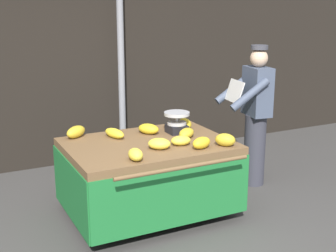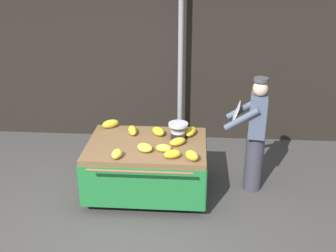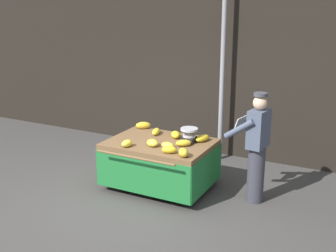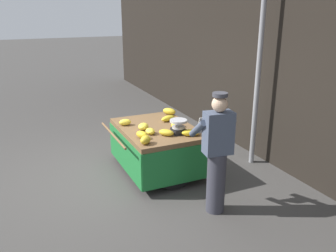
{
  "view_description": "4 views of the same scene",
  "coord_description": "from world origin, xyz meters",
  "px_view_note": "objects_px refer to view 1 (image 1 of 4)",
  "views": [
    {
      "loc": [
        -1.64,
        -3.46,
        2.21
      ],
      "look_at": [
        0.46,
        0.74,
        0.96
      ],
      "focal_mm": 50.5,
      "sensor_mm": 36.0,
      "label": 1
    },
    {
      "loc": [
        0.92,
        -4.43,
        3.31
      ],
      "look_at": [
        0.54,
        0.89,
        1.03
      ],
      "focal_mm": 44.47,
      "sensor_mm": 36.0,
      "label": 2
    },
    {
      "loc": [
        3.38,
        -4.99,
        2.98
      ],
      "look_at": [
        0.45,
        0.67,
        1.12
      ],
      "focal_mm": 45.73,
      "sensor_mm": 36.0,
      "label": 3
    },
    {
      "loc": [
        5.54,
        -1.42,
        2.75
      ],
      "look_at": [
        0.79,
        0.73,
        1.0
      ],
      "focal_mm": 37.99,
      "sensor_mm": 36.0,
      "label": 4
    }
  ],
  "objects_px": {
    "weighing_scale": "(177,122)",
    "banana_bunch_5": "(181,141)",
    "vendor_person": "(255,115)",
    "banana_cart": "(148,162)",
    "banana_bunch_0": "(225,140)",
    "banana_bunch_6": "(76,132)",
    "banana_bunch_8": "(159,144)",
    "banana_bunch_1": "(186,133)",
    "banana_bunch_7": "(114,133)",
    "banana_bunch_3": "(136,155)",
    "banana_bunch_9": "(185,124)",
    "banana_bunch_2": "(149,129)",
    "banana_bunch_4": "(201,143)",
    "street_pole": "(121,45)"
  },
  "relations": [
    {
      "from": "banana_cart",
      "to": "banana_bunch_7",
      "type": "xyz_separation_m",
      "value": [
        -0.25,
        0.32,
        0.26
      ]
    },
    {
      "from": "weighing_scale",
      "to": "vendor_person",
      "type": "distance_m",
      "value": 1.09
    },
    {
      "from": "weighing_scale",
      "to": "banana_bunch_1",
      "type": "height_order",
      "value": "weighing_scale"
    },
    {
      "from": "banana_bunch_7",
      "to": "banana_bunch_5",
      "type": "bearing_deg",
      "value": -47.26
    },
    {
      "from": "banana_bunch_4",
      "to": "street_pole",
      "type": "bearing_deg",
      "value": 89.86
    },
    {
      "from": "banana_bunch_5",
      "to": "banana_bunch_7",
      "type": "xyz_separation_m",
      "value": [
        -0.51,
        0.55,
        0.0
      ]
    },
    {
      "from": "banana_cart",
      "to": "banana_bunch_0",
      "type": "bearing_deg",
      "value": -35.67
    },
    {
      "from": "banana_bunch_4",
      "to": "banana_bunch_9",
      "type": "height_order",
      "value": "banana_bunch_4"
    },
    {
      "from": "banana_bunch_5",
      "to": "banana_bunch_8",
      "type": "bearing_deg",
      "value": -174.97
    },
    {
      "from": "weighing_scale",
      "to": "banana_bunch_2",
      "type": "xyz_separation_m",
      "value": [
        -0.29,
        0.1,
        -0.06
      ]
    },
    {
      "from": "weighing_scale",
      "to": "banana_bunch_5",
      "type": "height_order",
      "value": "weighing_scale"
    },
    {
      "from": "street_pole",
      "to": "banana_cart",
      "type": "distance_m",
      "value": 2.06
    },
    {
      "from": "banana_bunch_3",
      "to": "banana_bunch_6",
      "type": "relative_size",
      "value": 0.78
    },
    {
      "from": "street_pole",
      "to": "banana_bunch_2",
      "type": "xyz_separation_m",
      "value": [
        -0.25,
        -1.44,
        -0.77
      ]
    },
    {
      "from": "banana_bunch_2",
      "to": "banana_bunch_3",
      "type": "height_order",
      "value": "banana_bunch_2"
    },
    {
      "from": "banana_bunch_1",
      "to": "banana_bunch_3",
      "type": "distance_m",
      "value": 0.88
    },
    {
      "from": "banana_bunch_8",
      "to": "banana_bunch_9",
      "type": "relative_size",
      "value": 0.76
    },
    {
      "from": "banana_bunch_0",
      "to": "banana_bunch_3",
      "type": "bearing_deg",
      "value": -179.72
    },
    {
      "from": "weighing_scale",
      "to": "banana_bunch_2",
      "type": "bearing_deg",
      "value": 160.4
    },
    {
      "from": "banana_bunch_6",
      "to": "banana_bunch_8",
      "type": "relative_size",
      "value": 1.19
    },
    {
      "from": "street_pole",
      "to": "banana_bunch_8",
      "type": "distance_m",
      "value": 2.17
    },
    {
      "from": "banana_bunch_0",
      "to": "banana_bunch_9",
      "type": "relative_size",
      "value": 0.7
    },
    {
      "from": "banana_bunch_3",
      "to": "vendor_person",
      "type": "bearing_deg",
      "value": 20.73
    },
    {
      "from": "banana_cart",
      "to": "banana_bunch_1",
      "type": "relative_size",
      "value": 6.67
    },
    {
      "from": "street_pole",
      "to": "banana_bunch_8",
      "type": "xyz_separation_m",
      "value": [
        -0.38,
        -1.99,
        -0.78
      ]
    },
    {
      "from": "weighing_scale",
      "to": "banana_bunch_1",
      "type": "relative_size",
      "value": 1.11
    },
    {
      "from": "banana_cart",
      "to": "banana_bunch_2",
      "type": "xyz_separation_m",
      "value": [
        0.14,
        0.29,
        0.26
      ]
    },
    {
      "from": "banana_bunch_6",
      "to": "banana_bunch_7",
      "type": "xyz_separation_m",
      "value": [
        0.36,
        -0.19,
        -0.01
      ]
    },
    {
      "from": "banana_bunch_4",
      "to": "banana_bunch_5",
      "type": "xyz_separation_m",
      "value": [
        -0.13,
        0.19,
        -0.01
      ]
    },
    {
      "from": "banana_bunch_6",
      "to": "banana_bunch_1",
      "type": "bearing_deg",
      "value": -26.99
    },
    {
      "from": "banana_bunch_5",
      "to": "banana_bunch_6",
      "type": "distance_m",
      "value": 1.14
    },
    {
      "from": "weighing_scale",
      "to": "banana_bunch_7",
      "type": "relative_size",
      "value": 0.95
    },
    {
      "from": "banana_bunch_3",
      "to": "banana_bunch_8",
      "type": "distance_m",
      "value": 0.4
    },
    {
      "from": "banana_bunch_1",
      "to": "vendor_person",
      "type": "relative_size",
      "value": 0.15
    },
    {
      "from": "banana_bunch_7",
      "to": "banana_bunch_0",
      "type": "bearing_deg",
      "value": -41.13
    },
    {
      "from": "street_pole",
      "to": "banana_bunch_3",
      "type": "relative_size",
      "value": 15.78
    },
    {
      "from": "banana_bunch_5",
      "to": "banana_bunch_8",
      "type": "xyz_separation_m",
      "value": [
        -0.25,
        -0.02,
        0.01
      ]
    },
    {
      "from": "banana_bunch_8",
      "to": "banana_bunch_7",
      "type": "bearing_deg",
      "value": 114.21
    },
    {
      "from": "banana_bunch_2",
      "to": "banana_bunch_7",
      "type": "bearing_deg",
      "value": 176.55
    },
    {
      "from": "banana_bunch_0",
      "to": "banana_bunch_9",
      "type": "xyz_separation_m",
      "value": [
        -0.03,
        0.78,
        -0.01
      ]
    },
    {
      "from": "weighing_scale",
      "to": "banana_bunch_2",
      "type": "height_order",
      "value": "weighing_scale"
    },
    {
      "from": "banana_bunch_8",
      "to": "banana_bunch_0",
      "type": "bearing_deg",
      "value": -17.97
    },
    {
      "from": "banana_bunch_2",
      "to": "banana_bunch_7",
      "type": "relative_size",
      "value": 0.82
    },
    {
      "from": "banana_bunch_0",
      "to": "banana_bunch_1",
      "type": "xyz_separation_m",
      "value": [
        -0.2,
        0.43,
        -0.01
      ]
    },
    {
      "from": "banana_bunch_6",
      "to": "banana_bunch_8",
      "type": "bearing_deg",
      "value": -50.92
    },
    {
      "from": "banana_cart",
      "to": "banana_bunch_1",
      "type": "height_order",
      "value": "banana_bunch_1"
    },
    {
      "from": "street_pole",
      "to": "vendor_person",
      "type": "xyz_separation_m",
      "value": [
        1.13,
        -1.5,
        -0.76
      ]
    },
    {
      "from": "weighing_scale",
      "to": "street_pole",
      "type": "bearing_deg",
      "value": 91.51
    },
    {
      "from": "vendor_person",
      "to": "weighing_scale",
      "type": "bearing_deg",
      "value": -177.44
    },
    {
      "from": "banana_bunch_0",
      "to": "banana_bunch_5",
      "type": "xyz_separation_m",
      "value": [
        -0.38,
        0.23,
        -0.02
      ]
    }
  ]
}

